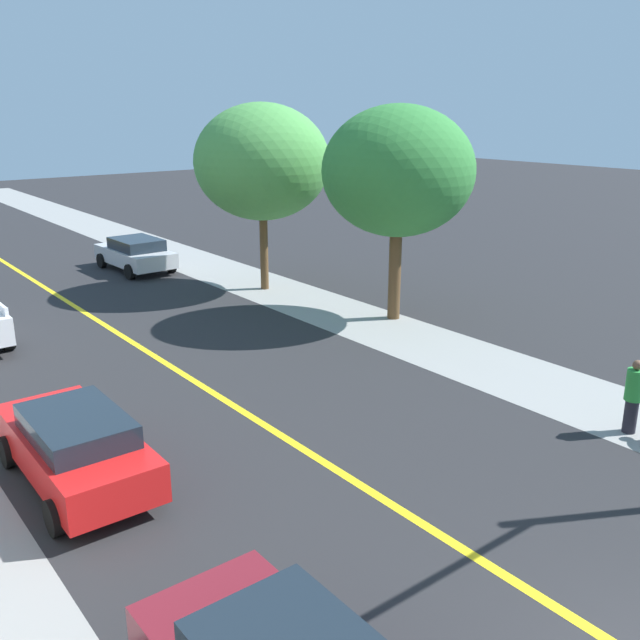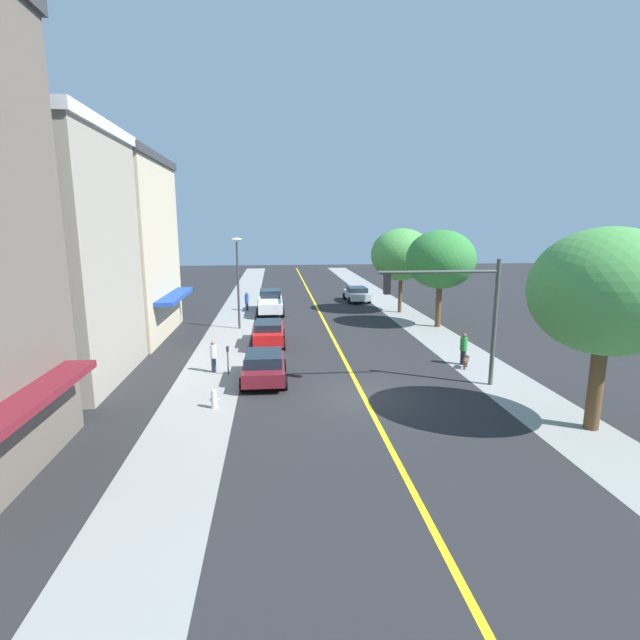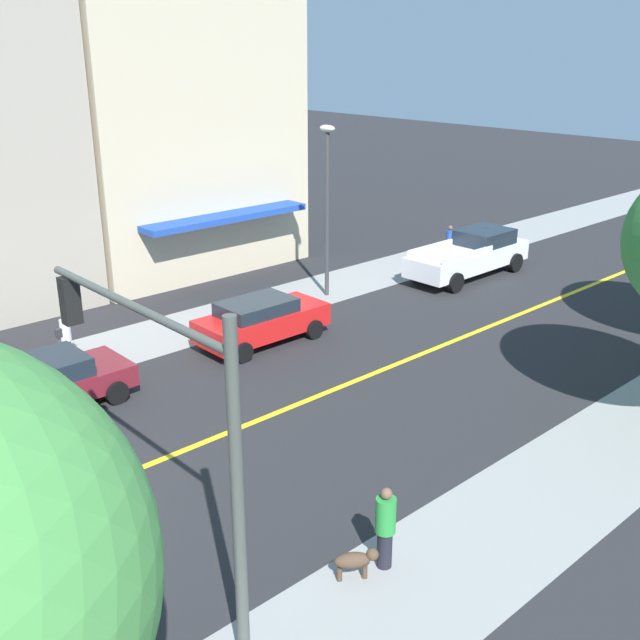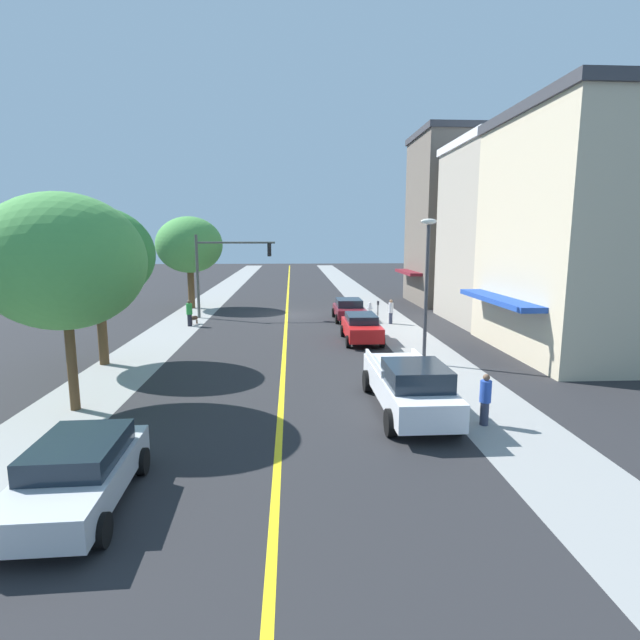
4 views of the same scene
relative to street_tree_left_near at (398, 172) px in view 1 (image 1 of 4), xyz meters
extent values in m
cylinder|color=brown|center=(0.00, 0.00, -3.34)|extent=(0.41, 0.41, 3.05)
ellipsoid|color=#337F38|center=(0.00, 0.00, 0.02)|extent=(4.89, 4.89, 4.15)
cylinder|color=brown|center=(-1.24, 5.98, -3.38)|extent=(0.31, 0.31, 2.97)
ellipsoid|color=#4C9947|center=(-1.24, 5.98, 0.00)|extent=(5.07, 5.07, 4.31)
cube|color=red|center=(-12.19, -4.15, -4.18)|extent=(1.79, 4.41, 0.73)
cube|color=#19232D|center=(-12.19, -4.37, -3.60)|extent=(1.57, 2.39, 0.43)
cylinder|color=black|center=(-13.06, -2.69, -4.55)|extent=(0.22, 0.64, 0.64)
cylinder|color=black|center=(-11.30, -2.70, -4.55)|extent=(0.22, 0.64, 0.64)
cylinder|color=black|center=(-13.08, -5.60, -4.55)|extent=(0.22, 0.64, 0.64)
cylinder|color=black|center=(-11.31, -5.61, -4.55)|extent=(0.22, 0.64, 0.64)
cylinder|color=black|center=(-11.38, -9.81, -4.55)|extent=(0.22, 0.64, 0.64)
cube|color=#B7BABF|center=(-3.90, 12.14, -4.23)|extent=(2.04, 4.36, 0.64)
cube|color=#19232D|center=(-3.89, 11.92, -3.68)|extent=(1.75, 2.38, 0.47)
cylinder|color=black|center=(-4.89, 13.52, -4.55)|extent=(0.24, 0.65, 0.64)
cylinder|color=black|center=(-3.00, 13.59, -4.55)|extent=(0.24, 0.65, 0.64)
cylinder|color=black|center=(-4.80, 10.69, -4.55)|extent=(0.24, 0.65, 0.64)
cylinder|color=black|center=(-2.90, 10.75, -4.55)|extent=(0.24, 0.65, 0.64)
cylinder|color=black|center=(-11.18, 4.61, -4.47)|extent=(0.29, 0.80, 0.80)
cylinder|color=black|center=(-1.89, -9.45, -4.48)|extent=(0.29, 0.29, 0.77)
cylinder|color=#288C38|center=(-1.89, -9.45, -3.75)|extent=(0.38, 0.38, 0.70)
sphere|color=brown|center=(-1.89, -9.45, -3.29)|extent=(0.22, 0.22, 0.22)
camera|label=1|loc=(-15.77, -16.25, 1.98)|focal=39.05mm
camera|label=2|loc=(-11.73, -32.79, 2.36)|focal=26.57mm
camera|label=3|loc=(5.82, -18.16, 4.33)|focal=42.19mm
camera|label=4|loc=(-8.43, 22.04, 0.78)|focal=27.74mm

